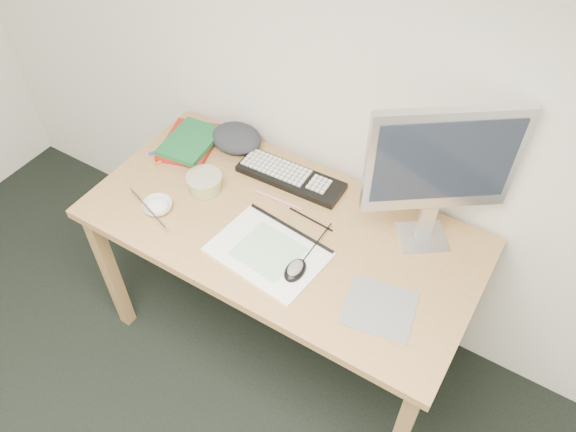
% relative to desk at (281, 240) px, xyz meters
% --- Properties ---
extents(desk, '(1.40, 0.70, 0.75)m').
position_rel_desk_xyz_m(desk, '(0.00, 0.00, 0.00)').
color(desk, '#A9854D').
rests_on(desk, ground).
extents(mousepad, '(0.25, 0.23, 0.00)m').
position_rel_desk_xyz_m(mousepad, '(0.45, -0.13, 0.08)').
color(mousepad, gray).
rests_on(mousepad, desk).
extents(sketchpad, '(0.40, 0.30, 0.01)m').
position_rel_desk_xyz_m(sketchpad, '(0.03, -0.13, 0.09)').
color(sketchpad, white).
rests_on(sketchpad, desk).
extents(keyboard, '(0.42, 0.15, 0.02)m').
position_rel_desk_xyz_m(keyboard, '(-0.09, 0.22, 0.09)').
color(keyboard, black).
rests_on(keyboard, desk).
extents(monitor, '(0.40, 0.30, 0.54)m').
position_rel_desk_xyz_m(monitor, '(0.45, 0.21, 0.42)').
color(monitor, silver).
rests_on(monitor, desk).
extents(mouse, '(0.07, 0.11, 0.03)m').
position_rel_desk_xyz_m(mouse, '(0.15, -0.16, 0.11)').
color(mouse, black).
rests_on(mouse, sketchpad).
extents(rice_bowl, '(0.11, 0.11, 0.03)m').
position_rel_desk_xyz_m(rice_bowl, '(-0.42, -0.17, 0.10)').
color(rice_bowl, white).
rests_on(rice_bowl, desk).
extents(chopsticks, '(0.24, 0.10, 0.02)m').
position_rel_desk_xyz_m(chopsticks, '(-0.43, -0.21, 0.12)').
color(chopsticks, silver).
rests_on(chopsticks, rice_bowl).
extents(fruit_tub, '(0.17, 0.17, 0.07)m').
position_rel_desk_xyz_m(fruit_tub, '(-0.34, 0.01, 0.11)').
color(fruit_tub, gold).
rests_on(fruit_tub, desk).
extents(book_red, '(0.26, 0.30, 0.03)m').
position_rel_desk_xyz_m(book_red, '(-0.54, 0.17, 0.10)').
color(book_red, maroon).
rests_on(book_red, desk).
extents(book_green, '(0.20, 0.26, 0.02)m').
position_rel_desk_xyz_m(book_green, '(-0.53, 0.16, 0.12)').
color(book_green, '#175E2F').
rests_on(book_green, book_red).
extents(cloth_lump, '(0.20, 0.18, 0.07)m').
position_rel_desk_xyz_m(cloth_lump, '(-0.38, 0.27, 0.12)').
color(cloth_lump, '#25272D').
rests_on(cloth_lump, desk).
extents(pencil_pink, '(0.20, 0.02, 0.01)m').
position_rel_desk_xyz_m(pencil_pink, '(-0.07, 0.10, 0.09)').
color(pencil_pink, pink).
rests_on(pencil_pink, desk).
extents(pencil_tan, '(0.14, 0.12, 0.01)m').
position_rel_desk_xyz_m(pencil_tan, '(0.02, 0.03, 0.09)').
color(pencil_tan, tan).
rests_on(pencil_tan, desk).
extents(pencil_black, '(0.18, 0.02, 0.01)m').
position_rel_desk_xyz_m(pencil_black, '(0.08, 0.08, 0.09)').
color(pencil_black, black).
rests_on(pencil_black, desk).
extents(marker_blue, '(0.07, 0.11, 0.01)m').
position_rel_desk_xyz_m(marker_blue, '(-0.61, 0.09, 0.09)').
color(marker_blue, '#2040B1').
rests_on(marker_blue, desk).
extents(marker_orange, '(0.05, 0.12, 0.01)m').
position_rel_desk_xyz_m(marker_orange, '(-0.56, 0.07, 0.09)').
color(marker_orange, '#D75A19').
rests_on(marker_orange, desk).
extents(marker_purple, '(0.06, 0.11, 0.01)m').
position_rel_desk_xyz_m(marker_purple, '(-0.58, 0.08, 0.09)').
color(marker_purple, purple).
rests_on(marker_purple, desk).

